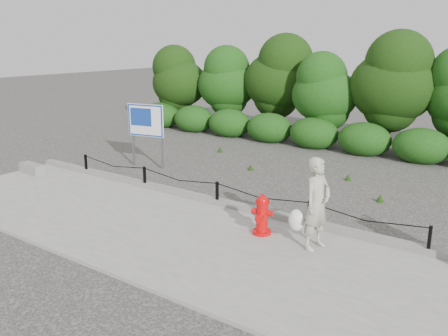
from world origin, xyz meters
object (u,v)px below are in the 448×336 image
concrete_block (32,168)px  pedestrian (316,205)px  fire_hydrant (262,215)px  advertising_sign (146,123)px

concrete_block → pedestrian: bearing=0.1°
pedestrian → concrete_block: size_ratio=1.96×
fire_hydrant → advertising_sign: 6.71m
fire_hydrant → advertising_sign: bearing=142.1°
advertising_sign → pedestrian: bearing=-32.4°
fire_hydrant → pedestrian: pedestrian is taller
fire_hydrant → concrete_block: bearing=166.8°
pedestrian → advertising_sign: bearing=81.1°
concrete_block → advertising_sign: 3.77m
concrete_block → fire_hydrant: bearing=0.1°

